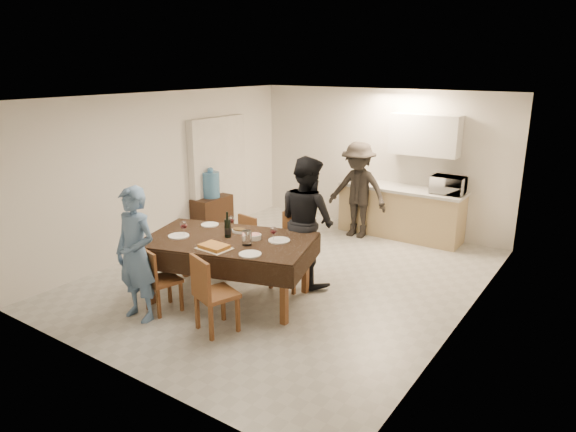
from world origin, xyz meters
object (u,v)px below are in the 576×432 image
(savoury_tart, at_px, (214,247))
(person_near, at_px, (136,254))
(person_far, at_px, (307,221))
(person_kitchen, at_px, (358,190))
(wine_bottle, at_px, (227,224))
(water_pitcher, at_px, (247,238))
(water_jug, at_px, (211,185))
(microwave, at_px, (448,185))
(console, at_px, (212,216))
(dining_table, at_px, (228,241))

(savoury_tart, bearing_deg, person_near, -134.13)
(person_far, distance_m, person_kitchen, 2.25)
(wine_bottle, distance_m, water_pitcher, 0.42)
(water_jug, bearing_deg, person_far, -17.87)
(water_pitcher, xyz_separation_m, microwave, (1.33, 3.77, 0.13))
(console, xyz_separation_m, wine_bottle, (1.97, -1.83, 0.66))
(water_pitcher, relative_size, person_far, 0.10)
(water_jug, distance_m, water_pitcher, 3.05)
(wine_bottle, relative_size, person_near, 0.21)
(water_pitcher, xyz_separation_m, savoury_tart, (-0.25, -0.33, -0.07))
(water_jug, xyz_separation_m, savoury_tart, (2.12, -2.26, -0.07))
(water_jug, bearing_deg, microwave, 26.50)
(dining_table, xyz_separation_m, person_kitchen, (0.22, 3.27, 0.06))
(water_jug, distance_m, microwave, 4.14)
(dining_table, xyz_separation_m, water_pitcher, (0.35, -0.05, 0.13))
(water_jug, distance_m, wine_bottle, 2.69)
(water_pitcher, relative_size, microwave, 0.35)
(water_jug, height_order, savoury_tart, water_jug)
(wine_bottle, height_order, microwave, microwave)
(microwave, relative_size, person_kitchen, 0.31)
(microwave, height_order, person_kitchen, person_kitchen)
(person_kitchen, bearing_deg, console, -148.04)
(water_jug, height_order, person_near, person_near)
(water_pitcher, bearing_deg, console, 140.85)
(water_jug, height_order, wine_bottle, wine_bottle)
(wine_bottle, xyz_separation_m, microwave, (1.73, 3.67, 0.05))
(console, xyz_separation_m, water_pitcher, (2.37, -1.93, 0.58))
(savoury_tart, xyz_separation_m, person_near, (-0.65, -0.67, -0.03))
(water_pitcher, bearing_deg, person_far, 79.70)
(console, distance_m, person_far, 2.76)
(water_pitcher, distance_m, savoury_tart, 0.42)
(console, distance_m, wine_bottle, 2.77)
(water_pitcher, bearing_deg, person_kitchen, 92.29)
(person_far, bearing_deg, dining_table, 81.96)
(person_near, bearing_deg, dining_table, 61.12)
(savoury_tart, bearing_deg, console, 133.17)
(water_jug, bearing_deg, water_pitcher, -39.15)
(person_kitchen, bearing_deg, water_jug, -148.04)
(wine_bottle, height_order, person_near, person_near)
(water_jug, height_order, water_pitcher, water_jug)
(console, xyz_separation_m, person_far, (2.57, -0.83, 0.56))
(water_jug, distance_m, savoury_tart, 3.10)
(savoury_tart, relative_size, person_kitchen, 0.23)
(person_near, distance_m, person_kitchen, 4.39)
(dining_table, relative_size, wine_bottle, 7.01)
(water_pitcher, relative_size, savoury_tart, 0.47)
(wine_bottle, distance_m, person_kitchen, 3.24)
(savoury_tart, distance_m, microwave, 4.40)
(dining_table, height_order, microwave, microwave)
(wine_bottle, bearing_deg, person_near, -114.44)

